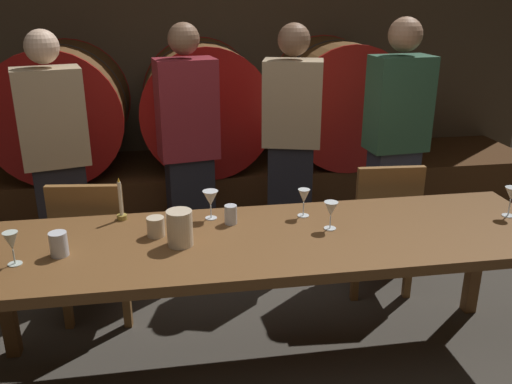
# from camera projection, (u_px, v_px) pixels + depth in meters

# --- Properties ---
(back_wall) EXTENTS (6.11, 0.24, 2.74)m
(back_wall) POSITION_uv_depth(u_px,v_px,m) (200.00, 48.00, 4.74)
(back_wall) COLOR brown
(back_wall) RESTS_ON ground
(barrel_shelf) EXTENTS (5.50, 0.90, 0.50)m
(barrel_shelf) POSITION_uv_depth(u_px,v_px,m) (209.00, 190.00, 4.62)
(barrel_shelf) COLOR #4C2D16
(barrel_shelf) RESTS_ON ground
(wine_barrel_left) EXTENTS (0.98, 0.92, 0.98)m
(wine_barrel_left) POSITION_uv_depth(u_px,v_px,m) (63.00, 109.00, 4.20)
(wine_barrel_left) COLOR brown
(wine_barrel_left) RESTS_ON barrel_shelf
(wine_barrel_center) EXTENTS (0.98, 0.92, 0.98)m
(wine_barrel_center) POSITION_uv_depth(u_px,v_px,m) (203.00, 104.00, 4.36)
(wine_barrel_center) COLOR brown
(wine_barrel_center) RESTS_ON barrel_shelf
(wine_barrel_right) EXTENTS (0.98, 0.92, 0.98)m
(wine_barrel_right) POSITION_uv_depth(u_px,v_px,m) (335.00, 100.00, 4.53)
(wine_barrel_right) COLOR brown
(wine_barrel_right) RESTS_ON barrel_shelf
(dining_table) EXTENTS (2.80, 0.78, 0.75)m
(dining_table) POSITION_uv_depth(u_px,v_px,m) (267.00, 249.00, 2.60)
(dining_table) COLOR brown
(dining_table) RESTS_ON ground
(chair_left) EXTENTS (0.45, 0.45, 0.88)m
(chair_left) POSITION_uv_depth(u_px,v_px,m) (95.00, 244.00, 3.10)
(chair_left) COLOR brown
(chair_left) RESTS_ON ground
(chair_right) EXTENTS (0.43, 0.43, 0.88)m
(chair_right) POSITION_uv_depth(u_px,v_px,m) (381.00, 222.00, 3.40)
(chair_right) COLOR brown
(chair_right) RESTS_ON ground
(guest_far_left) EXTENTS (0.43, 0.33, 1.64)m
(guest_far_left) POSITION_uv_depth(u_px,v_px,m) (58.00, 167.00, 3.31)
(guest_far_left) COLOR black
(guest_far_left) RESTS_ON ground
(guest_center_left) EXTENTS (0.42, 0.30, 1.66)m
(guest_center_left) POSITION_uv_depth(u_px,v_px,m) (189.00, 150.00, 3.61)
(guest_center_left) COLOR black
(guest_center_left) RESTS_ON ground
(guest_center_right) EXTENTS (0.43, 0.33, 1.66)m
(guest_center_right) POSITION_uv_depth(u_px,v_px,m) (291.00, 148.00, 3.66)
(guest_center_right) COLOR black
(guest_center_right) RESTS_ON ground
(guest_far_right) EXTENTS (0.40, 0.27, 1.69)m
(guest_far_right) POSITION_uv_depth(u_px,v_px,m) (395.00, 146.00, 3.62)
(guest_far_right) COLOR #33384C
(guest_far_right) RESTS_ON ground
(candle_center) EXTENTS (0.05, 0.05, 0.23)m
(candle_center) POSITION_uv_depth(u_px,v_px,m) (121.00, 208.00, 2.74)
(candle_center) COLOR olive
(candle_center) RESTS_ON dining_table
(pitcher) EXTENTS (0.12, 0.12, 0.17)m
(pitcher) POSITION_uv_depth(u_px,v_px,m) (180.00, 228.00, 2.46)
(pitcher) COLOR beige
(pitcher) RESTS_ON dining_table
(wine_glass_far_left) EXTENTS (0.06, 0.06, 0.15)m
(wine_glass_far_left) POSITION_uv_depth(u_px,v_px,m) (11.00, 242.00, 2.28)
(wine_glass_far_left) COLOR silver
(wine_glass_far_left) RESTS_ON dining_table
(wine_glass_left) EXTENTS (0.08, 0.08, 0.15)m
(wine_glass_left) POSITION_uv_depth(u_px,v_px,m) (211.00, 199.00, 2.74)
(wine_glass_left) COLOR white
(wine_glass_left) RESTS_ON dining_table
(wine_glass_center) EXTENTS (0.06, 0.06, 0.15)m
(wine_glass_center) POSITION_uv_depth(u_px,v_px,m) (304.00, 197.00, 2.77)
(wine_glass_center) COLOR white
(wine_glass_center) RESTS_ON dining_table
(wine_glass_right) EXTENTS (0.07, 0.07, 0.14)m
(wine_glass_right) POSITION_uv_depth(u_px,v_px,m) (331.00, 210.00, 2.62)
(wine_glass_right) COLOR white
(wine_glass_right) RESTS_ON dining_table
(wine_glass_far_right) EXTENTS (0.07, 0.07, 0.16)m
(wine_glass_far_right) POSITION_uv_depth(u_px,v_px,m) (511.00, 195.00, 2.77)
(wine_glass_far_right) COLOR white
(wine_glass_far_right) RESTS_ON dining_table
(cup_left) EXTENTS (0.08, 0.08, 0.11)m
(cup_left) POSITION_uv_depth(u_px,v_px,m) (59.00, 244.00, 2.37)
(cup_left) COLOR silver
(cup_left) RESTS_ON dining_table
(cup_center) EXTENTS (0.08, 0.08, 0.09)m
(cup_center) POSITION_uv_depth(u_px,v_px,m) (156.00, 227.00, 2.57)
(cup_center) COLOR beige
(cup_center) RESTS_ON dining_table
(cup_right) EXTENTS (0.06, 0.06, 0.10)m
(cup_right) POSITION_uv_depth(u_px,v_px,m) (231.00, 214.00, 2.70)
(cup_right) COLOR silver
(cup_right) RESTS_ON dining_table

